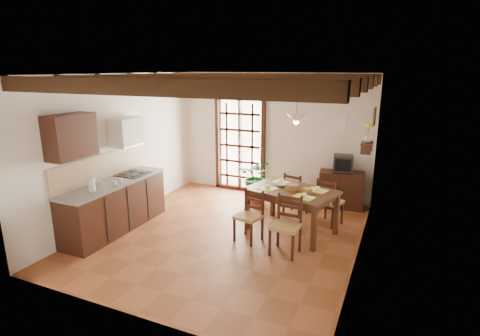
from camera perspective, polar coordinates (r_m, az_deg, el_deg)
The scene contains 25 objects.
ground_plane at distance 6.83m, azimuth -2.15°, elevation -10.07°, with size 5.00×5.00×0.00m, color brown.
room_shell at distance 6.28m, azimuth -2.31°, elevation 5.10°, with size 4.52×5.02×2.81m.
ceiling_beams at distance 6.19m, azimuth -2.40°, elevation 13.09°, with size 4.50×4.34×0.20m.
french_door at distance 8.91m, azimuth -0.01°, elevation 3.89°, with size 1.26×0.11×2.32m.
kitchen_counter at distance 7.23m, azimuth -18.49°, elevation -5.37°, with size 0.64×2.25×1.38m.
upper_cabinet at distance 6.50m, azimuth -24.39°, elevation 4.41°, with size 0.35×0.80×0.70m, color black.
range_hood at distance 7.38m, azimuth -17.01°, elevation 5.30°, with size 0.38×0.60×0.54m.
counter_items at distance 7.15m, azimuth -18.33°, elevation -1.49°, with size 0.50×1.43×0.25m.
dining_table at distance 6.74m, azimuth 7.89°, elevation -4.09°, with size 1.69×1.32×0.81m.
chair_near_left at distance 6.51m, azimuth 1.36°, elevation -8.70°, with size 0.49×0.47×0.89m.
chair_near_right at distance 6.11m, azimuth 6.95°, elevation -10.25°, with size 0.46×0.44×0.95m.
chair_far_left at distance 7.68m, azimuth 8.40°, elevation -5.08°, with size 0.49×0.47×0.89m.
chair_far_right at distance 7.36m, azimuth 13.39°, elevation -6.21°, with size 0.53×0.52×0.90m.
table_setting at distance 6.68m, azimuth 7.95°, elevation -2.54°, with size 1.09×0.72×0.10m.
table_bowl at distance 6.88m, azimuth 6.28°, elevation -2.51°, with size 0.22×0.22×0.05m, color white.
sideboard at distance 8.25m, azimuth 15.15°, elevation -3.21°, with size 0.92×0.41×0.78m, color black.
crt_tv at distance 8.08m, azimuth 15.42°, elevation 0.69°, with size 0.45×0.42×0.34m.
fuse_box at distance 8.21m, azimuth 15.05°, elevation 6.48°, with size 0.25×0.03×0.32m, color white.
plant_pot at distance 8.37m, azimuth 2.52°, elevation -4.45°, with size 0.37×0.37×0.23m, color maroon.
potted_plant at distance 8.23m, azimuth 2.56°, elevation -1.43°, with size 1.88×1.61×2.09m, color #144C19.
wall_shelf at distance 7.32m, azimuth 18.77°, elevation 3.30°, with size 0.20×0.42×0.20m.
shelf_vase at distance 7.29m, azimuth 18.86°, elevation 4.37°, with size 0.15×0.15×0.15m, color #B2BFB2.
shelf_flowers at distance 7.26m, azimuth 19.00°, elevation 5.98°, with size 0.14×0.14×0.36m.
framed_picture at distance 7.23m, azimuth 19.79°, elevation 7.42°, with size 0.03×0.32×0.32m.
pendant_lamp at distance 6.52m, azimuth 8.57°, elevation 7.65°, with size 0.36×0.36×0.84m.
Camera 1 is at (2.72, -5.56, 2.90)m, focal length 28.00 mm.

